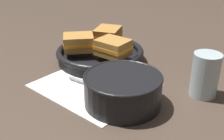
% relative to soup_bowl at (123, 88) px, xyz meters
% --- Properties ---
extents(ground_plane, '(4.00, 4.00, 0.00)m').
position_rel_soup_bowl_xyz_m(ground_plane, '(-0.07, 0.06, -0.04)').
color(ground_plane, '#47382D').
extents(napkin, '(0.29, 0.26, 0.00)m').
position_rel_soup_bowl_xyz_m(napkin, '(-0.11, 0.03, -0.04)').
color(napkin, white).
rests_on(napkin, ground_plane).
extents(soup_bowl, '(0.18, 0.18, 0.07)m').
position_rel_soup_bowl_xyz_m(soup_bowl, '(0.00, 0.00, 0.00)').
color(soup_bowl, black).
rests_on(soup_bowl, ground_plane).
extents(spoon, '(0.15, 0.03, 0.01)m').
position_rel_soup_bowl_xyz_m(spoon, '(-0.08, 0.02, -0.03)').
color(spoon, '#9E9EA3').
rests_on(spoon, napkin).
extents(skillet, '(0.27, 0.27, 0.04)m').
position_rel_soup_bowl_xyz_m(skillet, '(-0.19, 0.16, -0.02)').
color(skillet, black).
rests_on(skillet, ground_plane).
extents(sandwich_near_left, '(0.09, 0.08, 0.05)m').
position_rel_soup_bowl_xyz_m(sandwich_near_left, '(-0.13, 0.15, 0.02)').
color(sandwich_near_left, '#B27A38').
rests_on(sandwich_near_left, skillet).
extents(sandwich_near_right, '(0.10, 0.11, 0.05)m').
position_rel_soup_bowl_xyz_m(sandwich_near_right, '(-0.21, 0.23, 0.02)').
color(sandwich_near_right, '#B27A38').
rests_on(sandwich_near_right, skillet).
extents(sandwich_far_left, '(0.12, 0.12, 0.05)m').
position_rel_soup_bowl_xyz_m(sandwich_far_left, '(-0.24, 0.12, 0.02)').
color(sandwich_far_left, '#B27A38').
rests_on(sandwich_far_left, skillet).
extents(drinking_glass, '(0.07, 0.07, 0.11)m').
position_rel_soup_bowl_xyz_m(drinking_glass, '(0.14, 0.15, 0.01)').
color(drinking_glass, silver).
rests_on(drinking_glass, ground_plane).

